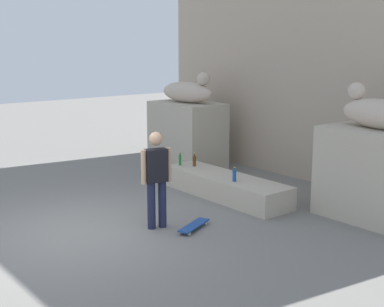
# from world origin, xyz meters

# --- Properties ---
(ground_plane) EXTENTS (40.00, 40.00, 0.00)m
(ground_plane) POSITION_xyz_m (0.00, 0.00, 0.00)
(ground_plane) COLOR slate
(facade_wall) EXTENTS (9.29, 0.60, 6.96)m
(facade_wall) POSITION_xyz_m (0.00, 5.97, 3.48)
(facade_wall) COLOR tan
(facade_wall) RESTS_ON ground_plane
(pedestal_left) EXTENTS (1.88, 1.19, 1.65)m
(pedestal_left) POSITION_xyz_m (-2.70, 4.45, 0.82)
(pedestal_left) COLOR #B7AD99
(pedestal_left) RESTS_ON ground_plane
(pedestal_right) EXTENTS (1.88, 1.19, 1.65)m
(pedestal_right) POSITION_xyz_m (2.70, 4.45, 0.82)
(pedestal_right) COLOR #B7AD99
(pedestal_right) RESTS_ON ground_plane
(statue_reclining_left) EXTENTS (1.66, 0.78, 0.78)m
(statue_reclining_left) POSITION_xyz_m (-2.66, 4.46, 1.93)
(statue_reclining_left) COLOR beige
(statue_reclining_left) RESTS_ON pedestal_left
(statue_reclining_right) EXTENTS (1.66, 0.78, 0.78)m
(statue_reclining_right) POSITION_xyz_m (2.66, 4.46, 1.93)
(statue_reclining_right) COLOR beige
(statue_reclining_right) RESTS_ON pedestal_right
(ledge_block) EXTENTS (3.07, 0.86, 0.45)m
(ledge_block) POSITION_xyz_m (0.00, 3.31, 0.23)
(ledge_block) COLOR #B7AD99
(ledge_block) RESTS_ON ground_plane
(skater) EXTENTS (0.28, 0.53, 1.67)m
(skater) POSITION_xyz_m (0.64, 1.15, 0.92)
(skater) COLOR #1E233F
(skater) RESTS_ON ground_plane
(skateboard) EXTENTS (0.50, 0.81, 0.08)m
(skateboard) POSITION_xyz_m (1.10, 1.59, 0.06)
(skateboard) COLOR navy
(skateboard) RESTS_ON ground_plane
(bottle_green) EXTENTS (0.06, 0.06, 0.30)m
(bottle_green) POSITION_xyz_m (-1.34, 3.17, 0.58)
(bottle_green) COLOR #1E722D
(bottle_green) RESTS_ON ledge_block
(bottle_brown) EXTENTS (0.07, 0.07, 0.30)m
(bottle_brown) POSITION_xyz_m (-1.07, 3.36, 0.58)
(bottle_brown) COLOR #593314
(bottle_brown) RESTS_ON ledge_block
(bottle_blue) EXTENTS (0.08, 0.08, 0.29)m
(bottle_blue) POSITION_xyz_m (0.45, 3.14, 0.57)
(bottle_blue) COLOR #194C99
(bottle_blue) RESTS_ON ledge_block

